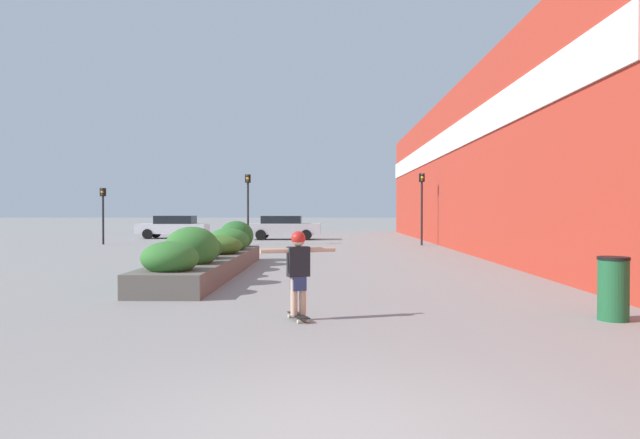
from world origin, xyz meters
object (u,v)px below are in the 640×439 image
at_px(traffic_light_left, 248,197).
at_px(traffic_light_far_left, 103,205).
at_px(trash_bin, 613,288).
at_px(traffic_light_right, 422,197).
at_px(skateboard, 298,316).
at_px(skateboarder, 298,264).
at_px(car_leftmost, 174,226).
at_px(car_center_left, 284,227).

distance_m(traffic_light_left, traffic_light_far_left, 8.01).
bearing_deg(trash_bin, traffic_light_right, 89.53).
height_order(skateboard, traffic_light_far_left, traffic_light_far_left).
bearing_deg(skateboarder, traffic_light_far_left, 97.50).
relative_size(skateboarder, trash_bin, 1.32).
bearing_deg(traffic_light_right, car_leftmost, 154.27).
xyz_separation_m(skateboard, traffic_light_right, (5.47, 20.94, 2.52)).
distance_m(car_center_left, traffic_light_far_left, 11.06).
distance_m(skateboard, traffic_light_far_left, 24.60).
relative_size(car_center_left, traffic_light_far_left, 1.49).
xyz_separation_m(skateboarder, traffic_light_right, (5.47, 20.94, 1.64)).
distance_m(skateboard, traffic_light_left, 21.76).
distance_m(skateboarder, trash_bin, 5.32).
xyz_separation_m(skateboard, traffic_light_left, (-3.89, 21.26, 2.51)).
height_order(trash_bin, traffic_light_right, traffic_light_right).
height_order(car_center_left, traffic_light_left, traffic_light_left).
xyz_separation_m(car_center_left, traffic_light_far_left, (-9.49, -5.51, 1.33)).
distance_m(skateboarder, car_leftmost, 30.02).
xyz_separation_m(skateboarder, trash_bin, (5.30, 0.07, -0.41)).
bearing_deg(skateboard, traffic_light_left, 78.87).
bearing_deg(traffic_light_far_left, skateboard, -61.01).
bearing_deg(skateboard, traffic_light_far_left, 97.50).
bearing_deg(skateboarder, trash_bin, -20.74).
relative_size(trash_bin, car_leftmost, 0.23).
height_order(skateboard, skateboarder, skateboarder).
bearing_deg(skateboard, skateboarder, 68.51).
xyz_separation_m(car_center_left, traffic_light_right, (7.86, -6.01, 1.78)).
bearing_deg(traffic_light_far_left, car_leftmost, 73.94).
bearing_deg(car_leftmost, traffic_light_right, -115.73).
height_order(trash_bin, car_leftmost, car_leftmost).
xyz_separation_m(skateboard, traffic_light_far_left, (-11.88, 21.44, 2.07)).
relative_size(skateboard, traffic_light_right, 0.19).
height_order(car_center_left, traffic_light_far_left, traffic_light_far_left).
relative_size(car_leftmost, car_center_left, 0.99).
distance_m(trash_bin, car_leftmost, 32.10).
xyz_separation_m(skateboard, car_center_left, (-2.39, 26.95, 0.74)).
relative_size(car_center_left, traffic_light_right, 1.20).
distance_m(skateboard, trash_bin, 5.32).
relative_size(car_leftmost, traffic_light_far_left, 1.47).
bearing_deg(traffic_light_far_left, skateboarder, -61.01).
xyz_separation_m(trash_bin, traffic_light_left, (-9.19, 21.19, 2.04)).
bearing_deg(trash_bin, skateboard, -179.25).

